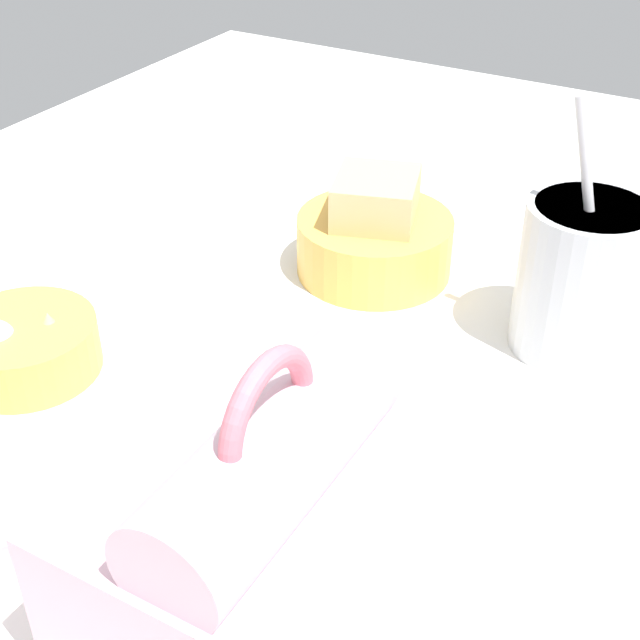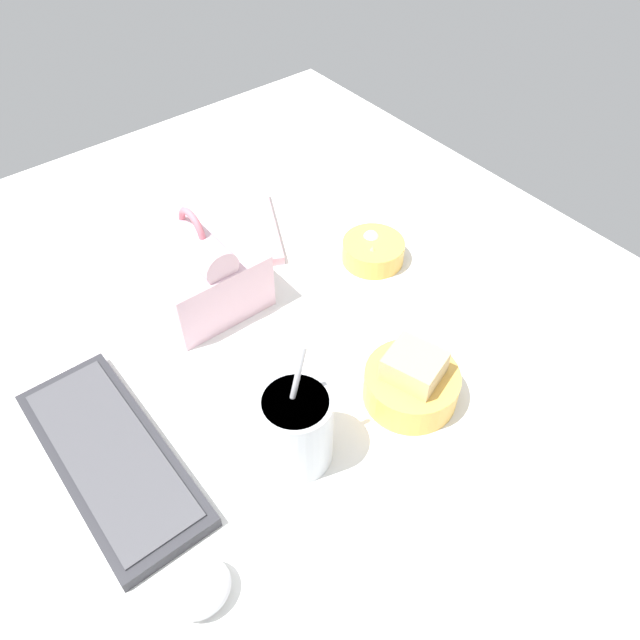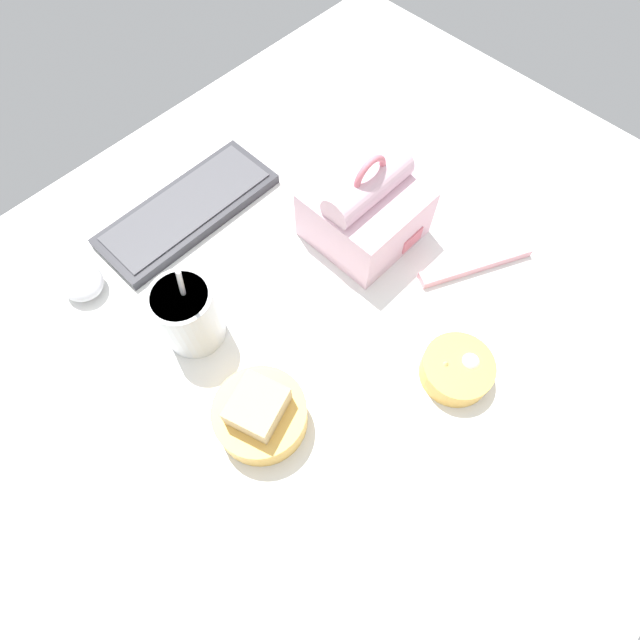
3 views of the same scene
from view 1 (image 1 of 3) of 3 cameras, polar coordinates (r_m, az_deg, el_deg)
The scene contains 5 objects.
desk_surface at distance 61.40cm, azimuth -0.32°, elevation -5.73°, with size 140.00×110.00×2.00cm.
lunch_bag at distance 43.26cm, azimuth -3.00°, elevation -14.22°, with size 16.27×16.23×16.97cm.
soup_cup at distance 65.28cm, azimuth 16.37°, elevation 2.75°, with size 8.94×8.94×18.86cm.
bento_bowl_sandwich at distance 73.39cm, azimuth 3.51°, elevation 5.32°, with size 12.80×12.80×8.53cm.
bento_bowl_snacks at distance 65.52cm, azimuth -18.36°, elevation -1.57°, with size 10.32×10.32×4.61cm.
Camera 1 is at (41.01, 23.78, 40.02)cm, focal length 50.00 mm.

